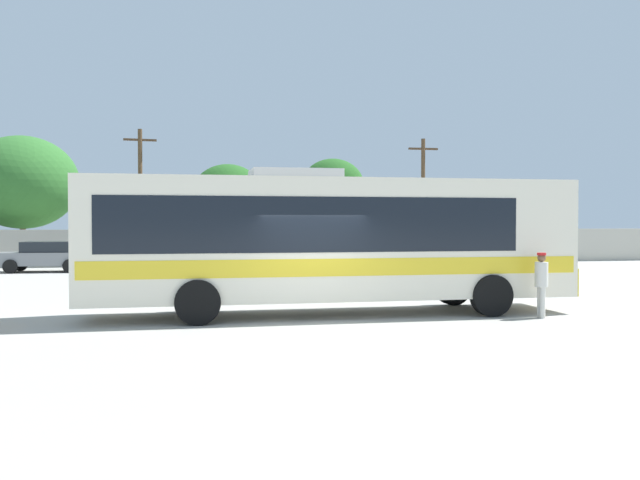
{
  "coord_description": "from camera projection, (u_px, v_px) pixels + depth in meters",
  "views": [
    {
      "loc": [
        -2.99,
        -15.7,
        2.33
      ],
      "look_at": [
        1.02,
        4.52,
        1.8
      ],
      "focal_mm": 38.97,
      "sensor_mm": 36.0,
      "label": 1
    }
  ],
  "objects": [
    {
      "name": "parked_car_second_grey",
      "position": [
        46.0,
        256.0,
        32.57
      ],
      "size": [
        4.25,
        2.1,
        1.43
      ],
      "color": "slate",
      "rests_on": "ground_plane"
    },
    {
      "name": "utility_pole_near",
      "position": [
        140.0,
        193.0,
        38.67
      ],
      "size": [
        1.8,
        0.32,
        7.52
      ],
      "color": "#4C3823",
      "rests_on": "ground_plane"
    },
    {
      "name": "ground_plane",
      "position": [
        265.0,
        285.0,
        25.84
      ],
      "size": [
        300.0,
        300.0,
        0.0
      ],
      "primitive_type": "plane",
      "color": "#A3A099"
    },
    {
      "name": "parked_car_third_silver",
      "position": [
        207.0,
        254.0,
        33.37
      ],
      "size": [
        4.57,
        2.16,
        1.47
      ],
      "color": "#B7BABF",
      "rests_on": "ground_plane"
    },
    {
      "name": "roadside_tree_left",
      "position": [
        22.0,
        182.0,
        37.93
      ],
      "size": [
        5.98,
        5.98,
        7.06
      ],
      "color": "brown",
      "rests_on": "ground_plane"
    },
    {
      "name": "coach_bus_cream_yellow",
      "position": [
        325.0,
        238.0,
        17.5
      ],
      "size": [
        12.31,
        2.82,
        3.64
      ],
      "color": "silver",
      "rests_on": "ground_plane"
    },
    {
      "name": "attendant_by_bus_door",
      "position": [
        541.0,
        281.0,
        16.87
      ],
      "size": [
        0.35,
        0.35,
        1.59
      ],
      "color": "silver",
      "rests_on": "ground_plane"
    },
    {
      "name": "roadside_tree_midright",
      "position": [
        333.0,
        186.0,
        45.61
      ],
      "size": [
        4.11,
        4.11,
        6.51
      ],
      "color": "brown",
      "rests_on": "ground_plane"
    },
    {
      "name": "perimeter_wall",
      "position": [
        239.0,
        247.0,
        37.76
      ],
      "size": [
        80.0,
        0.3,
        1.95
      ],
      "primitive_type": "cube",
      "color": "#B2AD9E",
      "rests_on": "ground_plane"
    },
    {
      "name": "parked_car_rightmost_dark_blue",
      "position": [
        313.0,
        253.0,
        34.31
      ],
      "size": [
        4.44,
        2.07,
        1.49
      ],
      "color": "navy",
      "rests_on": "ground_plane"
    },
    {
      "name": "utility_pole_far",
      "position": [
        423.0,
        197.0,
        41.36
      ],
      "size": [
        1.8,
        0.24,
        7.3
      ],
      "color": "#4C3823",
      "rests_on": "ground_plane"
    },
    {
      "name": "roadside_tree_midleft",
      "position": [
        228.0,
        195.0,
        42.56
      ],
      "size": [
        4.4,
        4.4,
        5.9
      ],
      "color": "brown",
      "rests_on": "ground_plane"
    }
  ]
}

